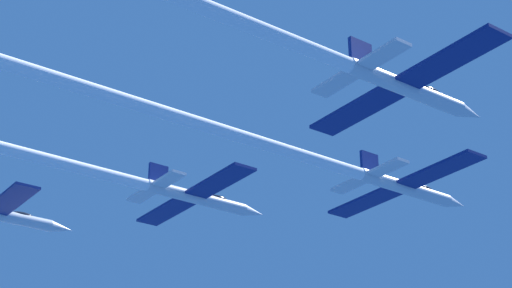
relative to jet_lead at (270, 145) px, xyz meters
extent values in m
cylinder|color=silver|center=(0.00, 15.21, -0.03)|extent=(1.18, 10.76, 1.18)
cone|color=silver|center=(0.00, 21.78, -0.03)|extent=(1.16, 2.37, 1.16)
ellipsoid|color=black|center=(0.00, 17.58, 0.48)|extent=(0.83, 2.15, 0.59)
cube|color=navy|center=(-4.68, 14.68, -0.03)|extent=(8.18, 2.37, 0.26)
cube|color=navy|center=(4.68, 14.68, -0.03)|extent=(8.18, 2.37, 0.26)
cube|color=navy|center=(0.00, 10.91, 1.43)|extent=(0.31, 1.94, 1.72)
cube|color=silver|center=(-2.43, 10.69, -0.03)|extent=(3.68, 1.42, 0.26)
cube|color=silver|center=(2.43, 10.69, -0.03)|extent=(3.68, 1.42, 0.26)
cylinder|color=white|center=(0.00, -10.78, -0.03)|extent=(1.07, 41.22, 1.07)
cylinder|color=silver|center=(-14.56, 2.27, 0.69)|extent=(1.18, 10.76, 1.18)
cone|color=silver|center=(-14.56, 8.84, 0.69)|extent=(1.16, 2.37, 1.16)
ellipsoid|color=black|center=(-14.56, 4.64, 1.19)|extent=(0.83, 2.15, 0.59)
cube|color=navy|center=(-19.24, 1.74, 0.69)|extent=(8.18, 2.37, 0.26)
cube|color=navy|center=(-9.88, 1.74, 0.69)|extent=(8.18, 2.37, 0.26)
cube|color=navy|center=(-14.56, -2.03, 2.14)|extent=(0.31, 1.94, 1.72)
cube|color=silver|center=(-16.99, -2.24, 0.69)|extent=(3.68, 1.42, 0.26)
cube|color=silver|center=(-12.13, -2.24, 0.69)|extent=(3.68, 1.42, 0.26)
cylinder|color=silver|center=(13.01, 2.33, 0.14)|extent=(1.18, 10.76, 1.18)
cone|color=silver|center=(13.01, 8.90, 0.14)|extent=(1.16, 2.37, 1.16)
ellipsoid|color=black|center=(13.01, 4.70, 0.64)|extent=(0.83, 2.15, 0.59)
cube|color=navy|center=(8.33, 1.80, 0.14)|extent=(8.18, 2.37, 0.26)
cube|color=navy|center=(17.69, 1.80, 0.14)|extent=(8.18, 2.37, 0.26)
cube|color=navy|center=(13.01, -1.97, 1.59)|extent=(0.31, 1.94, 1.72)
cube|color=silver|center=(10.58, -2.19, 0.14)|extent=(3.68, 1.42, 0.26)
cube|color=silver|center=(15.44, -2.19, 0.14)|extent=(3.68, 1.42, 0.26)
cone|color=silver|center=(-27.89, -5.42, -0.11)|extent=(1.16, 2.37, 1.16)
ellipsoid|color=black|center=(-27.89, -9.62, 0.40)|extent=(0.83, 2.15, 0.59)
cube|color=navy|center=(-23.21, -12.52, -0.11)|extent=(8.18, 2.37, 0.26)
camera|label=1|loc=(49.03, -36.90, -28.93)|focal=59.39mm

